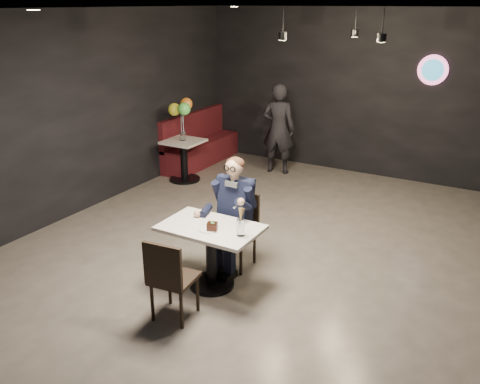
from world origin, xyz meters
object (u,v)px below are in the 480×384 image
Objects in this scene: seated_man at (236,212)px; passerby at (278,129)px; sundae_glass at (240,227)px; booth_bench at (201,139)px; balloon_vase at (183,136)px; chair_far at (236,232)px; main_table at (211,256)px; side_table at (184,159)px; chair_near at (174,277)px.

passerby is (-1.17, 3.59, 0.13)m from seated_man.
sundae_glass is 0.09× the size of booth_bench.
balloon_vase is 0.09× the size of passerby.
main_table is at bearing -90.00° from chair_far.
booth_bench is at bearing 106.70° from balloon_vase.
chair_far is 3.36m from side_table.
chair_far and chair_near have the same top height.
chair_far is at bearing 124.51° from sundae_glass.
side_table is at bearing 0.00° from balloon_vase.
seated_man reaches higher than chair_near.
chair_near is at bearing -58.98° from booth_bench.
booth_bench reaches higher than main_table.
booth_bench reaches higher than chair_far.
sundae_glass is 4.09m from side_table.
main_table is 7.38× the size of balloon_vase.
seated_man is 3.38m from side_table.
chair_far is 4.93× the size of sundae_glass.
seated_man reaches higher than side_table.
chair_near is 6.17× the size of balloon_vase.
seated_man is at bearing -43.51° from side_table.
chair_far is at bearing -43.51° from balloon_vase.
sundae_glass is at bearing -55.49° from chair_far.
chair_far is 1.24m from chair_near.
passerby is (-1.17, 4.14, 0.47)m from main_table.
seated_man reaches higher than sundae_glass.
balloon_vase is 1.80m from passerby.
passerby reaches higher than chair_near.
sundae_glass is (0.40, -0.59, 0.38)m from chair_far.
chair_near is 4.99m from passerby.
booth_bench is at bearing 125.32° from main_table.
passerby is at bearing 45.33° from balloon_vase.
seated_man is at bearing -43.51° from balloon_vase.
balloon_vase is at bearing 130.40° from main_table.
main_table is at bearing -54.68° from booth_bench.
side_table is at bearing 134.40° from sundae_glass.
seated_man is (0.00, -0.00, 0.26)m from chair_far.
main_table is 3.76m from side_table.
sundae_glass is 1.25× the size of balloon_vase.
main_table is at bearing 96.42° from passerby.
balloon_vase is (-2.44, 2.86, 0.45)m from main_table.
seated_man is (0.00, 1.24, 0.26)m from chair_near.
balloon_vase is at bearing 136.49° from chair_far.
chair_far is 0.45× the size of booth_bench.
passerby reaches higher than main_table.
balloon_vase is at bearing 118.20° from chair_near.
booth_bench is 1.62m from passerby.
chair_near is at bearing -90.00° from seated_man.
booth_bench is 2.55× the size of side_table.
chair_near is 4.32m from balloon_vase.
booth_bench is at bearing 0.67° from passerby.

